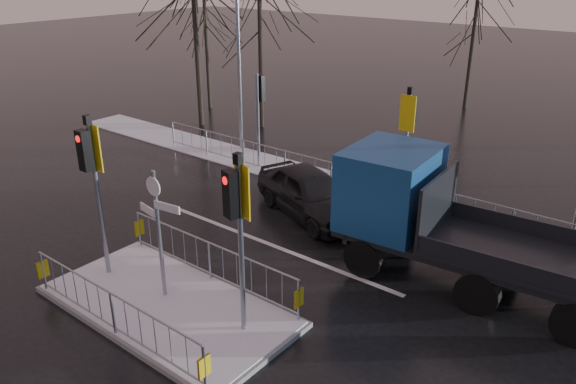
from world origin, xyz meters
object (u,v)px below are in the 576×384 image
Objects in this scene: car_far_lane at (310,193)px; traffic_island at (166,293)px; flatbed_truck at (424,212)px; street_lamp_left at (239,38)px.

traffic_island is at bearing -155.11° from car_far_lane.
traffic_island is 6.44m from flatbed_truck.
street_lamp_left is at bearing 156.62° from flatbed_truck.
car_far_lane is 0.64× the size of flatbed_truck.
street_lamp_left is (-5.98, 3.42, 3.76)m from car_far_lane.
street_lamp_left reaches higher than flatbed_truck.
car_far_lane is at bearing -29.80° from street_lamp_left.
flatbed_truck is (3.70, 5.11, 1.24)m from traffic_island.
street_lamp_left is (-10.12, 4.38, 2.86)m from flatbed_truck.
flatbed_truck is at bearing -23.38° from street_lamp_left.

